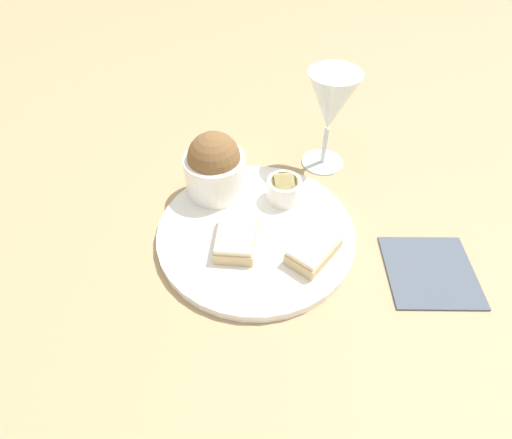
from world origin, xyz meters
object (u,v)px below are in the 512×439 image
(cheese_toast_near, at_px, (236,237))
(napkin, at_px, (430,271))
(cheese_toast_far, at_px, (314,250))
(wine_glass, at_px, (331,105))
(sauce_ramekin, at_px, (284,189))
(salad_bowl, at_px, (215,166))

(cheese_toast_near, bearing_deg, napkin, -80.47)
(cheese_toast_far, xyz_separation_m, napkin, (0.03, -0.15, -0.02))
(wine_glass, relative_size, napkin, 1.11)
(wine_glass, bearing_deg, napkin, -135.10)
(sauce_ramekin, xyz_separation_m, wine_glass, (0.12, -0.04, 0.08))
(cheese_toast_far, bearing_deg, cheese_toast_near, 96.08)
(cheese_toast_near, height_order, napkin, cheese_toast_near)
(sauce_ramekin, height_order, napkin, sauce_ramekin)
(sauce_ramekin, relative_size, cheese_toast_far, 0.60)
(cheese_toast_near, distance_m, cheese_toast_far, 0.11)
(sauce_ramekin, height_order, cheese_toast_near, sauce_ramekin)
(salad_bowl, bearing_deg, cheese_toast_far, -115.77)
(sauce_ramekin, bearing_deg, salad_bowl, 96.52)
(cheese_toast_far, bearing_deg, salad_bowl, 64.23)
(sauce_ramekin, relative_size, wine_glass, 0.31)
(cheese_toast_far, relative_size, napkin, 0.57)
(salad_bowl, distance_m, sauce_ramekin, 0.11)
(cheese_toast_far, distance_m, wine_glass, 0.24)
(napkin, bearing_deg, sauce_ramekin, 74.25)
(wine_glass, distance_m, napkin, 0.28)
(sauce_ramekin, xyz_separation_m, napkin, (-0.06, -0.22, -0.03))
(cheese_toast_far, bearing_deg, wine_glass, 7.81)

